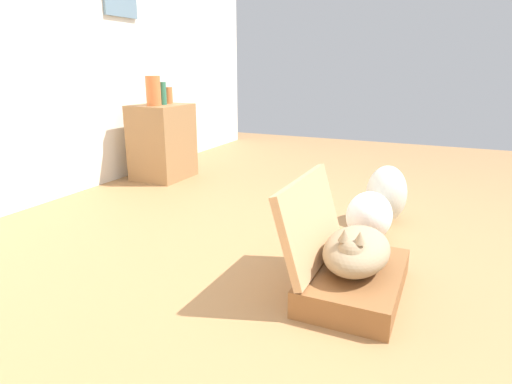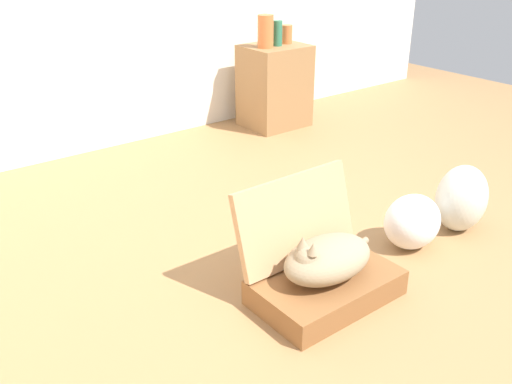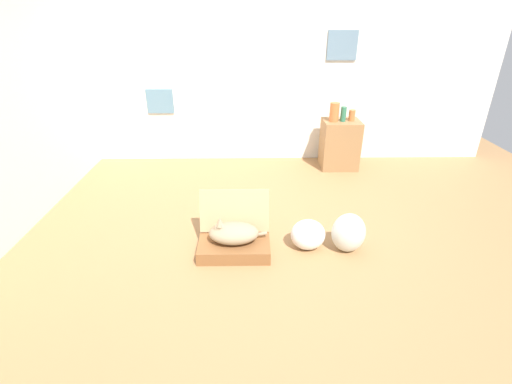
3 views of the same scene
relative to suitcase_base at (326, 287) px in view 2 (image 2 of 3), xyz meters
name	(u,v)px [view 2 (image 2 of 3)]	position (x,y,z in m)	size (l,w,h in m)	color
ground_plane	(348,257)	(0.34, 0.18, -0.06)	(7.68, 7.68, 0.00)	#9E7247
suitcase_base	(326,287)	(0.00, 0.00, 0.00)	(0.64, 0.40, 0.12)	brown
suitcase_lid	(296,219)	(0.00, 0.21, 0.25)	(0.64, 0.40, 0.04)	tan
cat	(326,259)	(-0.01, 0.00, 0.15)	(0.52, 0.28, 0.23)	#998466
plastic_bag_white	(412,222)	(0.67, 0.07, 0.08)	(0.31, 0.26, 0.28)	white
plastic_bag_clear	(462,198)	(1.02, 0.02, 0.13)	(0.30, 0.26, 0.37)	silver
side_table	(275,86)	(1.37, 2.03, 0.27)	(0.49, 0.42, 0.66)	olive
vase_tall	(266,31)	(1.25, 2.00, 0.72)	(0.12, 0.12, 0.25)	#CC6B38
vase_short	(287,34)	(1.50, 2.04, 0.67)	(0.08, 0.08, 0.14)	#CC6B38
vase_round	(278,33)	(1.37, 2.01, 0.69)	(0.07, 0.07, 0.19)	#2D7051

